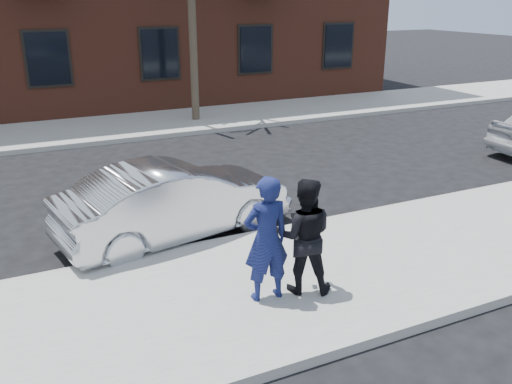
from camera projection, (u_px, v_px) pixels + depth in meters
ground at (153, 312)px, 7.60m from camera, size 100.00×100.00×0.00m
near_sidewalk at (158, 316)px, 7.36m from camera, size 50.00×3.50×0.15m
near_curb at (128, 261)px, 8.89m from camera, size 50.00×0.10×0.15m
far_sidewalk at (59, 133)px, 17.13m from camera, size 50.00×3.50×0.15m
far_curb at (66, 147)px, 15.60m from camera, size 50.00×0.10×0.15m
silver_sedan at (175, 201)px, 9.74m from camera, size 4.45×2.26×1.40m
man_hoodie at (266, 239)px, 7.38m from camera, size 0.67×0.51×1.81m
man_peacoat at (304, 236)px, 7.60m from camera, size 1.03×0.95×1.70m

